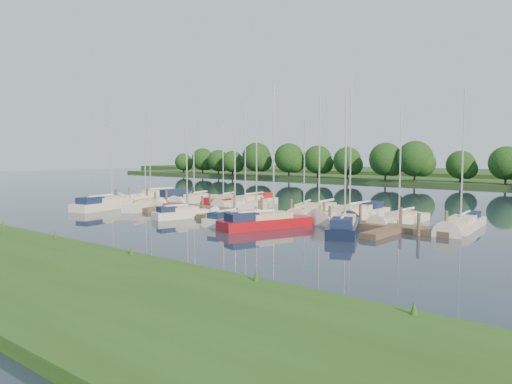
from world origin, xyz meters
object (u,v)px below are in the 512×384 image
Objects in this scene: motorboat at (173,199)px; sailboat_n_5 at (257,207)px; dock at (234,213)px; sailboat_n_0 at (153,197)px; sailboat_s_2 at (184,214)px.

motorboat is 12.42m from sailboat_n_5.
sailboat_n_5 is (-0.92, 4.52, 0.07)m from dock.
dock is 4.42× the size of sailboat_n_5.
sailboat_n_5 is at bearing -165.11° from sailboat_n_0.
dock is at bearing -179.23° from sailboat_n_0.
dock is at bearing 83.16° from sailboat_s_2.
sailboat_s_2 is (-1.81, -4.66, 0.12)m from dock.
sailboat_n_0 is 1.38× the size of sailboat_s_2.
sailboat_n_0 is 4.64m from motorboat.
motorboat is (4.58, -0.71, 0.10)m from sailboat_n_0.
sailboat_n_5 is at bearing 101.46° from dock.
sailboat_n_0 is 18.61m from sailboat_s_2.
sailboat_n_0 is 16.99m from sailboat_n_5.
sailboat_n_5 is (16.99, -0.15, -0.01)m from sailboat_n_0.
sailboat_n_0 is at bearing 164.29° from sailboat_s_2.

